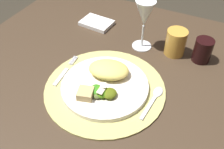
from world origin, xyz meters
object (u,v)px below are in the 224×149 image
dining_table (127,116)px  wine_glass (145,15)px  dinner_plate (105,86)px  amber_tumbler (176,42)px  fork (65,72)px  spoon (155,98)px  napkin (97,23)px  dark_tumbler (203,50)px

dining_table → wine_glass: size_ratio=6.76×
dining_table → dinner_plate: dinner_plate is taller
dinner_plate → wine_glass: bearing=85.2°
amber_tumbler → wine_glass: bearing=-173.2°
fork → spoon: 0.31m
dinner_plate → napkin: size_ratio=2.13×
dining_table → fork: (-0.21, -0.05, 0.17)m
dark_tumbler → amber_tumbler: bearing=-177.8°
dining_table → dinner_plate: (-0.06, -0.05, 0.18)m
fork → dark_tumbler: bearing=35.1°
dinner_plate → napkin: 0.38m
dinner_plate → dark_tumbler: dark_tumbler is taller
dinner_plate → napkin: dinner_plate is taller
dinner_plate → napkin: (-0.20, 0.32, -0.01)m
napkin → amber_tumbler: amber_tumbler is taller
dining_table → fork: size_ratio=8.13×
dining_table → amber_tumbler: size_ratio=13.25×
napkin → dining_table: bearing=-45.1°
fork → wine_glass: (0.17, 0.25, 0.12)m
napkin → wine_glass: 0.26m
dining_table → amber_tumbler: 0.32m
amber_tumbler → dark_tumbler: amber_tumbler is taller
amber_tumbler → fork: bearing=-137.5°
dinner_plate → fork: 0.15m
amber_tumbler → dinner_plate: bearing=-117.4°
napkin → dark_tumbler: size_ratio=1.51×
fork → wine_glass: bearing=55.7°
napkin → amber_tumbler: bearing=-7.4°
dining_table → spoon: 0.20m
dining_table → dark_tumbler: 0.35m
dining_table → amber_tumbler: (0.08, 0.22, 0.21)m
spoon → wine_glass: 0.29m
wine_glass → dining_table: bearing=-79.8°
spoon → amber_tumbler: amber_tumbler is taller
wine_glass → amber_tumbler: (0.12, 0.01, -0.08)m
dinner_plate → dark_tumbler: size_ratio=3.21×
fork → dinner_plate: bearing=-1.3°
dining_table → dark_tumbler: size_ratio=14.85×
dinner_plate → amber_tumbler: size_ratio=2.87×
dinner_plate → wine_glass: size_ratio=1.46×
amber_tumbler → dark_tumbler: (0.09, 0.00, -0.01)m
spoon → amber_tumbler: 0.25m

